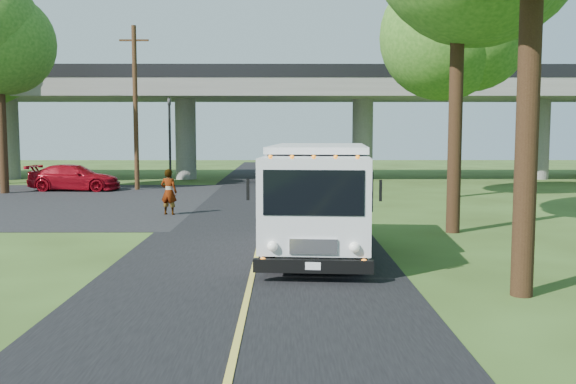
{
  "coord_description": "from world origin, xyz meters",
  "views": [
    {
      "loc": [
        0.76,
        -11.59,
        3.31
      ],
      "look_at": [
        0.83,
        6.14,
        1.6
      ],
      "focal_mm": 40.0,
      "sensor_mm": 36.0,
      "label": 1
    }
  ],
  "objects_px": {
    "tree_right_far": "(461,26)",
    "step_van": "(318,196)",
    "utility_pole": "(135,107)",
    "red_sedan": "(75,178)",
    "traffic_signal": "(170,132)",
    "tree_left_lot": "(1,40)",
    "pedestrian": "(169,192)"
  },
  "relations": [
    {
      "from": "utility_pole",
      "to": "tree_right_far",
      "type": "distance_m",
      "value": 17.61
    },
    {
      "from": "tree_right_far",
      "to": "pedestrian",
      "type": "distance_m",
      "value": 16.31
    },
    {
      "from": "utility_pole",
      "to": "tree_left_lot",
      "type": "xyz_separation_m",
      "value": [
        -6.29,
        -2.16,
        3.31
      ]
    },
    {
      "from": "utility_pole",
      "to": "tree_right_far",
      "type": "bearing_deg",
      "value": -14.0
    },
    {
      "from": "utility_pole",
      "to": "step_van",
      "type": "relative_size",
      "value": 1.27
    },
    {
      "from": "traffic_signal",
      "to": "utility_pole",
      "type": "distance_m",
      "value": 2.86
    },
    {
      "from": "step_van",
      "to": "utility_pole",
      "type": "bearing_deg",
      "value": 120.75
    },
    {
      "from": "tree_left_lot",
      "to": "red_sedan",
      "type": "distance_m",
      "value": 7.96
    },
    {
      "from": "traffic_signal",
      "to": "tree_right_far",
      "type": "distance_m",
      "value": 17.18
    },
    {
      "from": "utility_pole",
      "to": "red_sedan",
      "type": "bearing_deg",
      "value": -172.55
    },
    {
      "from": "utility_pole",
      "to": "pedestrian",
      "type": "bearing_deg",
      "value": -70.86
    },
    {
      "from": "tree_right_far",
      "to": "pedestrian",
      "type": "relative_size",
      "value": 6.06
    },
    {
      "from": "traffic_signal",
      "to": "tree_right_far",
      "type": "bearing_deg",
      "value": -22.07
    },
    {
      "from": "utility_pole",
      "to": "red_sedan",
      "type": "relative_size",
      "value": 1.82
    },
    {
      "from": "traffic_signal",
      "to": "utility_pole",
      "type": "xyz_separation_m",
      "value": [
        -1.5,
        -2.0,
        1.4
      ]
    },
    {
      "from": "utility_pole",
      "to": "tree_left_lot",
      "type": "relative_size",
      "value": 0.86
    },
    {
      "from": "red_sedan",
      "to": "tree_left_lot",
      "type": "bearing_deg",
      "value": 123.99
    },
    {
      "from": "step_van",
      "to": "red_sedan",
      "type": "height_order",
      "value": "step_van"
    },
    {
      "from": "utility_pole",
      "to": "tree_left_lot",
      "type": "bearing_deg",
      "value": -161.03
    },
    {
      "from": "tree_right_far",
      "to": "utility_pole",
      "type": "bearing_deg",
      "value": 166.0
    },
    {
      "from": "red_sedan",
      "to": "utility_pole",
      "type": "bearing_deg",
      "value": -78.86
    },
    {
      "from": "tree_right_far",
      "to": "step_van",
      "type": "relative_size",
      "value": 1.55
    },
    {
      "from": "traffic_signal",
      "to": "red_sedan",
      "type": "relative_size",
      "value": 1.05
    },
    {
      "from": "red_sedan",
      "to": "pedestrian",
      "type": "relative_size",
      "value": 2.73
    },
    {
      "from": "tree_left_lot",
      "to": "step_van",
      "type": "bearing_deg",
      "value": -46.9
    },
    {
      "from": "tree_right_far",
      "to": "step_van",
      "type": "height_order",
      "value": "tree_right_far"
    },
    {
      "from": "pedestrian",
      "to": "tree_right_far",
      "type": "bearing_deg",
      "value": -138.48
    },
    {
      "from": "traffic_signal",
      "to": "step_van",
      "type": "xyz_separation_m",
      "value": [
        7.63,
        -20.65,
        -1.62
      ]
    },
    {
      "from": "traffic_signal",
      "to": "utility_pole",
      "type": "relative_size",
      "value": 0.58
    },
    {
      "from": "utility_pole",
      "to": "pedestrian",
      "type": "xyz_separation_m",
      "value": [
        3.7,
        -10.66,
        -3.69
      ]
    },
    {
      "from": "tree_left_lot",
      "to": "pedestrian",
      "type": "height_order",
      "value": "tree_left_lot"
    },
    {
      "from": "step_van",
      "to": "pedestrian",
      "type": "relative_size",
      "value": 3.92
    }
  ]
}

